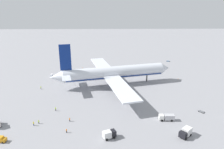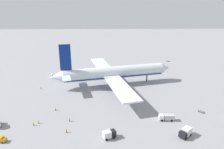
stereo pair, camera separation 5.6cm
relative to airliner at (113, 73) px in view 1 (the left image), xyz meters
name	(u,v)px [view 1 (the left image)]	position (x,y,z in m)	size (l,w,h in m)	color
ground_plane	(115,85)	(1.20, 0.25, -7.36)	(600.00, 600.00, 0.00)	gray
airliner	(113,73)	(0.00, 0.00, 0.00)	(70.81, 76.21, 25.11)	silver
service_truck_1	(167,117)	(20.86, -40.51, -5.94)	(6.20, 2.61, 2.50)	white
service_truck_3	(109,134)	(-2.62, -51.90, -5.79)	(5.08, 3.93, 2.84)	black
service_truck_4	(186,132)	(24.61, -51.49, -5.73)	(5.58, 5.32, 3.04)	black
service_van	(0,139)	(-40.03, -53.06, -6.33)	(4.47, 2.49, 1.97)	orange
baggage_cart_0	(168,61)	(47.58, 52.30, -7.10)	(3.26, 2.23, 0.40)	#26598C
baggage_cart_1	(52,75)	(-39.36, 16.73, -6.57)	(2.52, 3.19, 1.45)	#26598C
baggage_cart_2	(201,112)	(37.96, -34.14, -7.10)	(2.62, 2.76, 0.40)	#595B60
ground_worker_0	(56,109)	(-26.01, -31.32, -6.48)	(0.48, 0.48, 1.74)	black
ground_worker_1	(66,131)	(-18.19, -48.27, -6.56)	(0.42, 0.42, 1.60)	black
ground_worker_2	(34,124)	(-31.76, -43.23, -6.46)	(0.56, 0.56, 1.78)	navy
ground_worker_3	(70,120)	(-18.33, -40.41, -6.55)	(0.56, 0.56, 1.62)	black
ground_worker_4	(39,122)	(-30.24, -41.83, -6.55)	(0.42, 0.42, 1.61)	#3F3F47
ground_worker_5	(41,88)	(-40.02, -5.85, -6.47)	(0.51, 0.51, 1.76)	#3F3F47
traffic_cone_0	(83,68)	(-21.26, 34.62, -7.09)	(0.36, 0.36, 0.55)	orange
traffic_cone_1	(178,79)	(41.60, 8.75, -7.09)	(0.36, 0.36, 0.55)	orange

